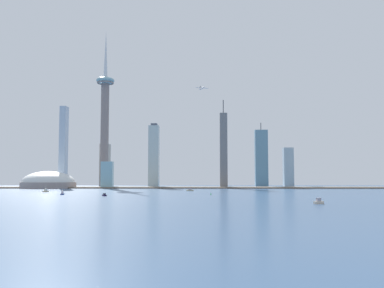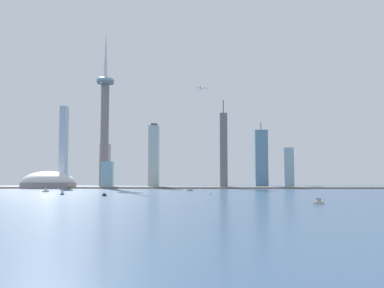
{
  "view_description": "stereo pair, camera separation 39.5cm",
  "coord_description": "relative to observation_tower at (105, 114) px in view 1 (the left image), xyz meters",
  "views": [
    {
      "loc": [
        -11.26,
        -267.27,
        22.09
      ],
      "look_at": [
        -24.24,
        493.53,
        79.18
      ],
      "focal_mm": 39.85,
      "sensor_mm": 36.0,
      "label": 1
    },
    {
      "loc": [
        -10.87,
        -267.27,
        22.09
      ],
      "look_at": [
        -24.24,
        493.53,
        79.18
      ],
      "focal_mm": 39.85,
      "sensor_mm": 36.0,
      "label": 2
    }
  ],
  "objects": [
    {
      "name": "observation_tower",
      "position": [
        0.0,
        0.0,
        0.0
      ],
      "size": [
        35.17,
        35.17,
        305.81
      ],
      "color": "gray",
      "rests_on": "ground"
    },
    {
      "name": "skyscraper_2",
      "position": [
        306.3,
        39.7,
        -85.42
      ],
      "size": [
        25.14,
        16.61,
        128.68
      ],
      "color": "#59869F",
      "rests_on": "ground"
    },
    {
      "name": "channel_buoy_0",
      "position": [
        195.91,
        -312.73,
        -140.97
      ],
      "size": [
        1.18,
        1.18,
        2.83
      ],
      "primitive_type": "cone",
      "color": "green",
      "rests_on": "ground"
    },
    {
      "name": "boat_0",
      "position": [
        -28.92,
        -227.75,
        -140.78
      ],
      "size": [
        6.4,
        10.71,
        8.98
      ],
      "rotation": [
        0.0,
        0.0,
        1.2
      ],
      "color": "beige",
      "rests_on": "ground"
    },
    {
      "name": "skyscraper_5",
      "position": [
        362.87,
        54.45,
        -102.77
      ],
      "size": [
        19.6,
        17.97,
        79.22
      ],
      "color": "#99B2C1",
      "rests_on": "ground"
    },
    {
      "name": "skyscraper_1",
      "position": [
        16.48,
        -46.53,
        -118.48
      ],
      "size": [
        21.0,
        14.1,
        47.8
      ],
      "color": "#85B7C7",
      "rests_on": "ground"
    },
    {
      "name": "boat_5",
      "position": [
        78.18,
        -344.3,
        -141.17
      ],
      "size": [
        6.67,
        9.16,
        3.26
      ],
      "rotation": [
        0.0,
        0.0,
        5.18
      ],
      "color": "#211838",
      "rests_on": "ground"
    },
    {
      "name": "skyscraper_0",
      "position": [
        227.02,
        -30.38,
        -73.39
      ],
      "size": [
        13.53,
        16.46,
        162.6
      ],
      "color": "slate",
      "rests_on": "ground"
    },
    {
      "name": "boat_6",
      "position": [
        21.24,
        -311.56,
        -140.88
      ],
      "size": [
        4.46,
        8.73,
        8.09
      ],
      "rotation": [
        0.0,
        0.0,
        1.71
      ],
      "color": "navy",
      "rests_on": "ground"
    },
    {
      "name": "ground_plane",
      "position": [
        193.64,
        -544.89,
        -142.38
      ],
      "size": [
        6000.0,
        6000.0,
        0.0
      ],
      "primitive_type": "plane",
      "color": "#304C6F"
    },
    {
      "name": "stadium_dome",
      "position": [
        -90.24,
        -44.93,
        -132.76
      ],
      "size": [
        97.62,
        97.62,
        39.18
      ],
      "color": "#A1918D",
      "rests_on": "ground"
    },
    {
      "name": "skyscraper_3",
      "position": [
        95.94,
        -3.2,
        -82.73
      ],
      "size": [
        19.57,
        22.2,
        122.13
      ],
      "color": "#ADC1C4",
      "rests_on": "ground"
    },
    {
      "name": "airplane",
      "position": [
        187.81,
        6.3,
        50.22
      ],
      "size": [
        25.12,
        23.2,
        7.09
      ],
      "rotation": [
        0.0,
        0.0,
        5.06
      ],
      "color": "silver"
    },
    {
      "name": "skyscraper_6",
      "position": [
        -8.52,
        46.14,
        -99.18
      ],
      "size": [
        18.25,
        22.83,
        86.4
      ],
      "color": "#AEA697",
      "rests_on": "ground"
    },
    {
      "name": "boat_2",
      "position": [
        168.69,
        -177.49,
        -141.07
      ],
      "size": [
        10.66,
        2.99,
        6.74
      ],
      "rotation": [
        0.0,
        0.0,
        3.12
      ],
      "color": "beige",
      "rests_on": "ground"
    },
    {
      "name": "waterfront_pier",
      "position": [
        193.64,
        -45.83,
        -141.21
      ],
      "size": [
        820.21,
        46.11,
        2.35
      ],
      "primitive_type": "cube",
      "color": "#756453",
      "rests_on": "ground"
    },
    {
      "name": "skyscraper_4",
      "position": [
        -82.8,
        11.99,
        -63.4
      ],
      "size": [
        12.15,
        20.49,
        157.96
      ],
      "color": "#A3B7CE",
      "rests_on": "ground"
    },
    {
      "name": "boat_3",
      "position": [
        276.75,
        -472.05,
        -140.65
      ],
      "size": [
        8.7,
        6.11,
        4.79
      ],
      "rotation": [
        0.0,
        0.0,
        0.42
      ],
      "color": "beige",
      "rests_on": "ground"
    }
  ]
}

